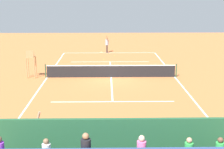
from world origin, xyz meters
TOP-DOWN VIEW (x-y plane):
  - ground_plane at (0.00, 0.00)m, footprint 60.00×60.00m
  - court_line_markings at (0.00, -0.04)m, footprint 10.10×22.20m
  - tennis_net at (0.00, 0.00)m, footprint 10.30×0.10m
  - backdrop_wall at (0.00, 14.00)m, footprint 18.00×0.16m
  - umpire_chair at (6.20, -0.02)m, footprint 0.67×0.67m
  - courtside_bench at (-2.78, 13.27)m, footprint 1.80×0.40m
  - tennis_player at (0.29, -11.15)m, footprint 0.37×0.53m
  - tennis_racket at (0.89, -11.24)m, footprint 0.33×0.57m
  - tennis_ball_near at (0.58, -7.16)m, footprint 0.07×0.07m
  - tennis_ball_far at (-0.54, -9.00)m, footprint 0.07×0.07m
  - line_judge at (3.10, 13.21)m, footprint 0.42×0.55m

SIDE VIEW (x-z plane):
  - ground_plane at x=0.00m, z-range 0.00..0.00m
  - court_line_markings at x=0.00m, z-range 0.00..0.01m
  - tennis_racket at x=0.89m, z-range 0.00..0.03m
  - tennis_ball_near at x=0.58m, z-range 0.00..0.07m
  - tennis_ball_far at x=-0.54m, z-range 0.00..0.07m
  - tennis_net at x=0.00m, z-range -0.03..1.04m
  - courtside_bench at x=-2.78m, z-range 0.09..1.02m
  - backdrop_wall at x=0.00m, z-range 0.00..2.00m
  - tennis_player at x=0.29m, z-range 0.05..1.98m
  - line_judge at x=3.10m, z-range 0.05..1.98m
  - umpire_chair at x=6.20m, z-range 0.24..2.38m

